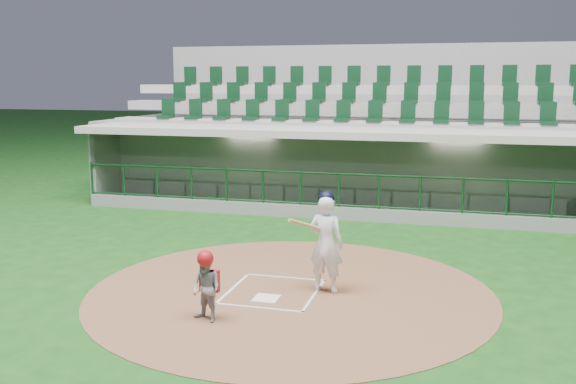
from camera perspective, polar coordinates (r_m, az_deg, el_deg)
name	(u,v)px	position (r m, az deg, el deg)	size (l,w,h in m)	color
ground	(278,287)	(11.82, -0.93, -8.45)	(120.00, 120.00, 0.00)	#134213
dirt_circle	(291,292)	(11.56, 0.23, -8.85)	(7.20, 7.20, 0.01)	brown
home_plate	(266,298)	(11.18, -1.95, -9.44)	(0.43, 0.43, 0.02)	white
batter_box_chalk	(273,291)	(11.54, -1.35, -8.82)	(1.55, 1.80, 0.01)	white
dugout_structure	(353,175)	(19.04, 5.79, 1.53)	(16.40, 3.70, 3.00)	slate
seating_deck	(366,148)	(22.02, 6.98, 3.87)	(17.00, 6.72, 5.15)	gray
batter	(326,242)	(11.33, 3.39, -4.43)	(0.89, 0.90, 1.82)	white
catcher	(206,286)	(10.12, -7.29, -8.28)	(0.63, 0.57, 1.14)	gray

